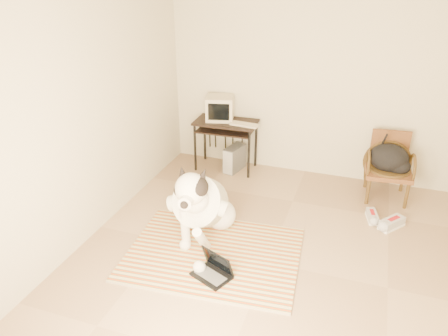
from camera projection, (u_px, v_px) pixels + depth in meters
The scene contains 15 objects.
floor at pixel (268, 262), 4.50m from camera, with size 4.50×4.50×0.00m, color #9E7F61.
wall_back at pixel (313, 80), 5.82m from camera, with size 4.50×4.50×0.00m, color beige.
wall_front at pixel (162, 319), 2.00m from camera, with size 4.50×4.50×0.00m, color beige.
wall_left at pixel (85, 117), 4.50m from camera, with size 4.50×4.50×0.00m, color beige.
rug at pixel (213, 254), 4.61m from camera, with size 1.89×1.51×0.02m.
dog at pixel (201, 205), 4.75m from camera, with size 0.68×1.39×1.03m.
laptop at pixel (214, 270), 4.26m from camera, with size 0.44×0.39×0.26m.
computer_desk at pixel (226, 128), 6.23m from camera, with size 0.89×0.51×0.73m.
crt_monitor at pixel (220, 108), 6.20m from camera, with size 0.45×0.44×0.34m.
desk_keyboard at pixel (245, 125), 6.03m from camera, with size 0.39×0.14×0.03m, color #C0B397.
pc_tower at pixel (234, 158), 6.36m from camera, with size 0.25×0.42×0.37m.
rattan_chair at pixel (388, 166), 5.58m from camera, with size 0.60×0.58×0.84m.
backpack at pixel (390, 159), 5.47m from camera, with size 0.51×0.40×0.36m.
sneaker_left at pixel (372, 217), 5.21m from camera, with size 0.17×0.29×0.10m.
sneaker_right at pixel (392, 224), 5.06m from camera, with size 0.31×0.35×0.12m.
Camera 1 is at (0.76, -3.57, 2.84)m, focal length 35.00 mm.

